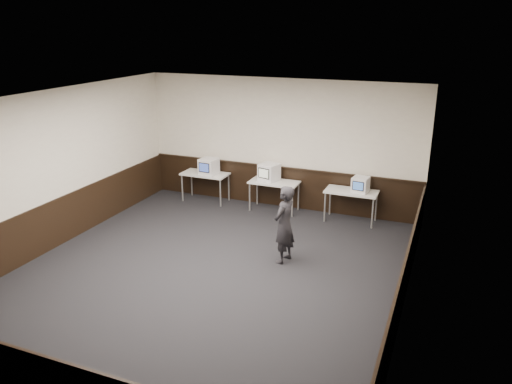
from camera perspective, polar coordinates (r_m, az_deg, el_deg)
floor at (r=9.43m, az=-5.57°, el=-9.32°), size 8.00×8.00×0.00m
ceiling at (r=8.41m, az=-6.26°, el=10.30°), size 8.00×8.00×0.00m
back_wall at (r=12.33m, az=2.79°, el=5.50°), size 7.00×0.00×7.00m
front_wall at (r=5.88m, az=-24.66°, el=-11.81°), size 7.00×0.00×7.00m
left_wall at (r=10.82m, az=-22.56°, el=2.17°), size 0.00×8.00×8.00m
right_wall at (r=7.87m, az=17.34°, el=-3.15°), size 0.00×8.00×8.00m
wainscot_back at (r=12.60m, az=2.68°, el=0.61°), size 6.98×0.04×1.00m
wainscot_left at (r=11.14m, az=-21.78°, el=-3.26°), size 0.04×7.98×1.00m
wainscot_right at (r=8.33m, az=16.47°, el=-10.18°), size 0.04×7.98×1.00m
wainscot_rail at (r=12.43m, az=2.68°, el=2.86°), size 6.98×0.06×0.04m
desk_left at (r=12.95m, az=-5.83°, el=1.85°), size 1.20×0.60×0.75m
desk_center at (r=12.21m, az=2.10°, el=0.89°), size 1.20×0.60×0.75m
desk_right at (r=11.73m, az=10.85°, el=-0.19°), size 1.20×0.60×0.75m
emac_left at (r=12.78m, az=-5.43°, el=2.93°), size 0.45×0.48×0.41m
emac_center at (r=12.21m, az=1.50°, el=2.29°), size 0.52×0.53×0.42m
emac_right at (r=11.62m, az=11.85°, el=0.84°), size 0.39×0.41×0.35m
person at (r=9.56m, az=3.24°, el=-3.73°), size 0.47×0.62×1.54m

